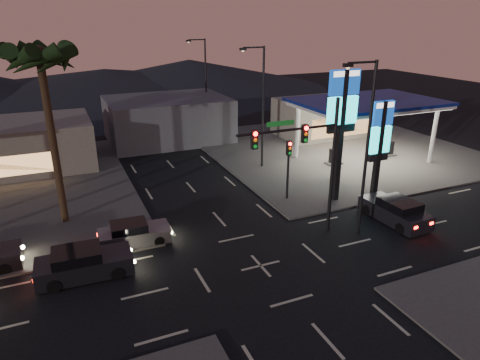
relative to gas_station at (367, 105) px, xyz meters
name	(u,v)px	position (x,y,z in m)	size (l,w,h in m)	color
ground	(261,266)	(-16.00, -12.00, -5.08)	(140.00, 140.00, 0.00)	black
corner_lot_ne	(335,149)	(0.00, 4.00, -5.02)	(24.00, 24.00, 0.12)	#47443F
gas_station	(367,105)	(0.00, 0.00, 0.00)	(12.20, 8.20, 5.47)	silver
convenience_store	(325,117)	(2.00, 9.00, -3.08)	(10.00, 6.00, 4.00)	#726B5B
pylon_sign_tall	(342,110)	(-7.50, -6.50, 1.31)	(2.20, 0.35, 9.00)	black
pylon_sign_short	(380,136)	(-5.00, -7.50, -0.42)	(1.60, 0.35, 7.00)	black
traffic_signal_mast	(308,150)	(-12.24, -10.01, 0.15)	(6.10, 0.39, 8.00)	black
pedestal_signal	(289,160)	(-10.50, -5.02, -2.16)	(0.32, 0.39, 4.30)	black
streetlight_near	(365,140)	(-9.21, -11.00, 0.64)	(2.14, 0.25, 10.00)	black
streetlight_mid	(261,101)	(-9.21, 2.00, 0.64)	(2.14, 0.25, 10.00)	black
streetlight_far	(204,80)	(-9.21, 16.00, 0.64)	(2.14, 0.25, 10.00)	black
palm_a	(41,68)	(-25.00, -2.50, 4.35)	(4.41, 4.41, 10.86)	black
building_far_mid	(168,119)	(-14.00, 14.00, -2.88)	(12.00, 9.00, 4.40)	#4C4C51
hill_right	(190,74)	(-1.00, 48.00, -2.58)	(50.00, 50.00, 5.00)	black
hill_center	(105,81)	(-16.00, 48.00, -3.08)	(60.00, 60.00, 4.00)	black
car_lane_a_front	(83,264)	(-24.43, -9.34, -4.37)	(4.74, 2.14, 1.52)	black
car_lane_b_front	(133,234)	(-21.56, -6.98, -4.47)	(4.12, 1.91, 1.32)	slate
suv_station	(395,211)	(-6.00, -10.74, -4.37)	(2.15, 4.68, 1.54)	black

